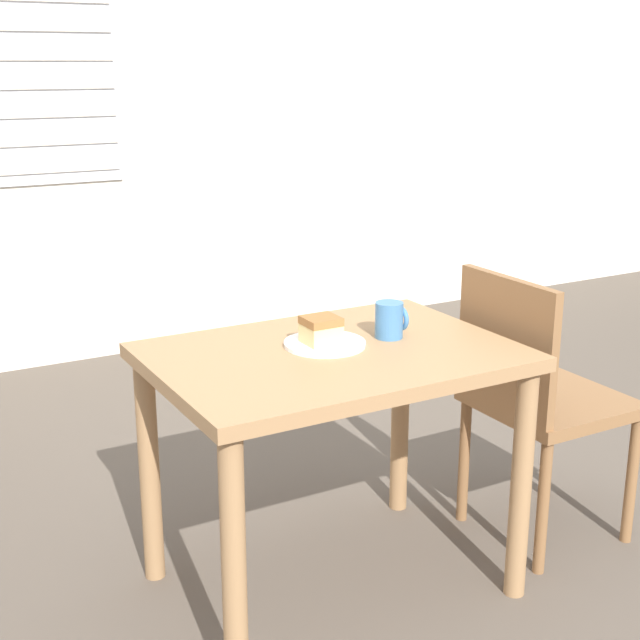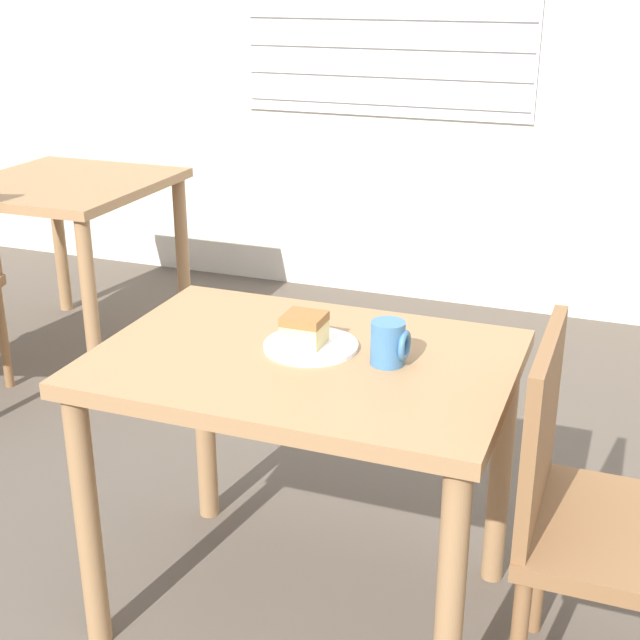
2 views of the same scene
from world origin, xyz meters
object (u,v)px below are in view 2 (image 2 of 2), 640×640
(dining_table_near, at_px, (304,399))
(chair_near_window, at_px, (596,514))
(coffee_mug, at_px, (389,343))
(plate, at_px, (311,346))
(dining_table_far, at_px, (67,210))
(cake_slice, at_px, (304,329))

(dining_table_near, height_order, chair_near_window, chair_near_window)
(dining_table_near, bearing_deg, chair_near_window, -5.20)
(coffee_mug, bearing_deg, dining_table_near, -173.93)
(plate, xyz_separation_m, coffee_mug, (0.20, -0.02, 0.05))
(dining_table_near, xyz_separation_m, coffee_mug, (0.20, 0.02, 0.17))
(dining_table_far, distance_m, coffee_mug, 2.22)
(dining_table_near, height_order, coffee_mug, coffee_mug)
(dining_table_far, height_order, plate, dining_table_far)
(plate, bearing_deg, dining_table_far, 142.09)
(dining_table_near, bearing_deg, plate, 89.31)
(dining_table_near, bearing_deg, cake_slice, 109.70)
(dining_table_far, distance_m, chair_near_window, 2.68)
(dining_table_near, relative_size, dining_table_far, 1.17)
(dining_table_near, distance_m, plate, 0.13)
(chair_near_window, relative_size, coffee_mug, 8.49)
(dining_table_far, xyz_separation_m, cake_slice, (1.59, -1.26, 0.15))
(dining_table_far, relative_size, chair_near_window, 0.95)
(chair_near_window, distance_m, coffee_mug, 0.58)
(cake_slice, bearing_deg, plate, 17.98)
(dining_table_far, xyz_separation_m, plate, (1.61, -1.25, 0.11))
(plate, height_order, cake_slice, cake_slice)
(dining_table_far, height_order, cake_slice, cake_slice)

